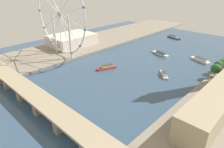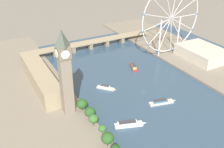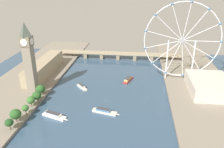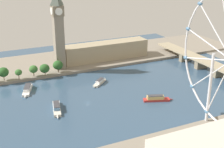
{
  "view_description": "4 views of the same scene",
  "coord_description": "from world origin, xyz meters",
  "views": [
    {
      "loc": [
        -136.06,
        219.16,
        99.64
      ],
      "look_at": [
        -3.12,
        79.31,
        8.13
      ],
      "focal_mm": 31.77,
      "sensor_mm": 36.0,
      "label": 1
    },
    {
      "loc": [
        -161.29,
        -212.7,
        165.67
      ],
      "look_at": [
        -19.36,
        44.97,
        8.49
      ],
      "focal_mm": 40.91,
      "sensor_mm": 36.0,
      "label": 2
    },
    {
      "loc": [
        37.67,
        -246.8,
        138.28
      ],
      "look_at": [
        -0.38,
        65.18,
        7.72
      ],
      "focal_mm": 36.54,
      "sensor_mm": 36.0,
      "label": 3
    },
    {
      "loc": [
        257.29,
        -96.31,
        131.21
      ],
      "look_at": [
        -8.13,
        29.25,
        20.94
      ],
      "focal_mm": 51.94,
      "sensor_mm": 36.0,
      "label": 4
    }
  ],
  "objects": [
    {
      "name": "riverbank_left",
      "position": [
        -122.2,
        0.0,
        1.5
      ],
      "size": [
        90.0,
        520.0,
        3.0
      ],
      "primitive_type": "cube",
      "color": "gray",
      "rests_on": "ground_plane"
    },
    {
      "name": "tree_row_embankment",
      "position": [
        -82.0,
        -34.65,
        11.5
      ],
      "size": [
        14.05,
        82.3,
        14.46
      ],
      "color": "#513823",
      "rests_on": "riverbank_left"
    },
    {
      "name": "river_bridge",
      "position": [
        0.0,
        159.36,
        8.59
      ],
      "size": [
        226.39,
        17.94,
        11.75
      ],
      "color": "tan",
      "rests_on": "ground_plane"
    },
    {
      "name": "ground_plane",
      "position": [
        0.0,
        0.0,
        0.0
      ],
      "size": [
        414.39,
        414.39,
        0.0
      ],
      "primitive_type": "plane",
      "color": "#334C66"
    },
    {
      "name": "tour_boat_3",
      "position": [
        -50.04,
        -45.38,
        2.22
      ],
      "size": [
        32.96,
        15.61,
        5.29
      ],
      "rotation": [
        0.0,
        0.0,
        5.95
      ],
      "color": "white",
      "rests_on": "ground_plane"
    },
    {
      "name": "clock_tower",
      "position": [
        -95.1,
        2.91,
        50.0
      ],
      "size": [
        13.58,
        13.58,
        90.29
      ],
      "color": "gray",
      "rests_on": "riverbank_left"
    },
    {
      "name": "tour_boat_1",
      "position": [
        24.29,
        60.24,
        2.29
      ],
      "size": [
        14.42,
        28.45,
        5.52
      ],
      "rotation": [
        0.0,
        0.0,
        1.21
      ],
      "color": "#B22D28",
      "rests_on": "ground_plane"
    },
    {
      "name": "tour_boat_2",
      "position": [
        3.09,
        -30.36,
        2.12
      ],
      "size": [
        33.46,
        12.66,
        5.31
      ],
      "rotation": [
        0.0,
        0.0,
        6.05
      ],
      "color": "beige",
      "rests_on": "ground_plane"
    },
    {
      "name": "parliament_block",
      "position": [
        -105.9,
        66.51,
        13.69
      ],
      "size": [
        22.0,
        111.21,
        21.38
      ],
      "primitive_type": "cube",
      "color": "tan",
      "rests_on": "riverbank_left"
    },
    {
      "name": "tour_boat_4",
      "position": [
        -37.56,
        28.44,
        1.89
      ],
      "size": [
        20.14,
        21.91,
        4.73
      ],
      "rotation": [
        0.0,
        0.0,
        5.44
      ],
      "color": "beige",
      "rests_on": "ground_plane"
    }
  ]
}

